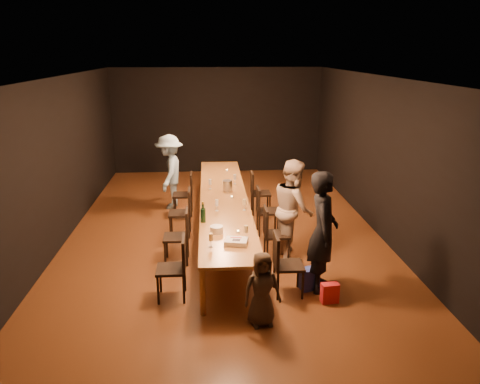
{
  "coord_description": "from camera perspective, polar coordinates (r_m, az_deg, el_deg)",
  "views": [
    {
      "loc": [
        -0.3,
        -8.53,
        3.45
      ],
      "look_at": [
        0.28,
        -0.48,
        1.0
      ],
      "focal_mm": 35.0,
      "sensor_mm": 36.0,
      "label": 1
    }
  ],
  "objects": [
    {
      "name": "gift_bag_blue",
      "position": [
        7.21,
        8.45,
        -10.4
      ],
      "size": [
        0.31,
        0.25,
        0.33
      ],
      "primitive_type": "cube",
      "rotation": [
        0.0,
        0.0,
        0.32
      ],
      "color": "#263BA6",
      "rests_on": "ground"
    },
    {
      "name": "table",
      "position": [
        8.97,
        -1.97,
        -0.98
      ],
      "size": [
        0.9,
        6.0,
        0.75
      ],
      "color": "#915D2A",
      "rests_on": "ground"
    },
    {
      "name": "tealight_far",
      "position": [
        10.91,
        -1.6,
        2.64
      ],
      "size": [
        0.05,
        0.05,
        0.03
      ],
      "primitive_type": "cylinder",
      "color": "#B2B7B2",
      "rests_on": "table"
    },
    {
      "name": "woman_birthday",
      "position": [
        6.96,
        10.07,
        -4.78
      ],
      "size": [
        0.56,
        0.74,
        1.82
      ],
      "primitive_type": "imported",
      "rotation": [
        0.0,
        0.0,
        1.37
      ],
      "color": "black",
      "rests_on": "ground"
    },
    {
      "name": "chair_left_2",
      "position": [
        9.05,
        -7.35,
        -2.51
      ],
      "size": [
        0.42,
        0.42,
        0.93
      ],
      "primitive_type": null,
      "rotation": [
        0.0,
        0.0,
        1.57
      ],
      "color": "black",
      "rests_on": "ground"
    },
    {
      "name": "champagne_bottle",
      "position": [
        7.65,
        -4.53,
        -2.43
      ],
      "size": [
        0.1,
        0.1,
        0.35
      ],
      "primitive_type": null,
      "rotation": [
        0.0,
        0.0,
        -0.21
      ],
      "color": "black",
      "rests_on": "table"
    },
    {
      "name": "wineglass_1",
      "position": [
        7.0,
        0.74,
        -4.89
      ],
      "size": [
        0.06,
        0.06,
        0.21
      ],
      "primitive_type": null,
      "color": "beige",
      "rests_on": "table"
    },
    {
      "name": "man_blue",
      "position": [
        10.61,
        -8.56,
        2.44
      ],
      "size": [
        0.72,
        1.14,
        1.67
      ],
      "primitive_type": "imported",
      "rotation": [
        0.0,
        0.0,
        -1.67
      ],
      "color": "#93BFE3",
      "rests_on": "ground"
    },
    {
      "name": "chair_left_3",
      "position": [
        10.19,
        -7.0,
        -0.27
      ],
      "size": [
        0.42,
        0.42,
        0.93
      ],
      "primitive_type": null,
      "rotation": [
        0.0,
        0.0,
        1.57
      ],
      "color": "black",
      "rests_on": "ground"
    },
    {
      "name": "chair_right_1",
      "position": [
        8.0,
        4.5,
        -5.09
      ],
      "size": [
        0.42,
        0.42,
        0.93
      ],
      "primitive_type": null,
      "rotation": [
        0.0,
        0.0,
        -1.57
      ],
      "color": "black",
      "rests_on": "ground"
    },
    {
      "name": "wineglass_5",
      "position": [
        9.82,
        -0.63,
        1.56
      ],
      "size": [
        0.06,
        0.06,
        0.21
      ],
      "primitive_type": null,
      "color": "silver",
      "rests_on": "table"
    },
    {
      "name": "ground",
      "position": [
        9.21,
        -1.93,
        -5.14
      ],
      "size": [
        10.0,
        10.0,
        0.0
      ],
      "primitive_type": "plane",
      "color": "#422410",
      "rests_on": "ground"
    },
    {
      "name": "woman_tan",
      "position": [
        8.05,
        6.51,
        -2.01
      ],
      "size": [
        0.7,
        0.87,
        1.71
      ],
      "primitive_type": "imported",
      "rotation": [
        0.0,
        0.0,
        1.63
      ],
      "color": "beige",
      "rests_on": "ground"
    },
    {
      "name": "chair_right_3",
      "position": [
        10.24,
        2.54,
        -0.08
      ],
      "size": [
        0.42,
        0.42,
        0.93
      ],
      "primitive_type": null,
      "rotation": [
        0.0,
        0.0,
        -1.57
      ],
      "color": "black",
      "rests_on": "ground"
    },
    {
      "name": "wineglass_2",
      "position": [
        8.19,
        -2.85,
        -1.63
      ],
      "size": [
        0.06,
        0.06,
        0.21
      ],
      "primitive_type": null,
      "color": "silver",
      "rests_on": "table"
    },
    {
      "name": "tealight_near",
      "position": [
        7.25,
        -0.24,
        -4.87
      ],
      "size": [
        0.05,
        0.05,
        0.03
      ],
      "primitive_type": "cylinder",
      "color": "#B2B7B2",
      "rests_on": "table"
    },
    {
      "name": "ice_bucket",
      "position": [
        9.36,
        -1.55,
        0.79
      ],
      "size": [
        0.22,
        0.22,
        0.21
      ],
      "primitive_type": "cylinder",
      "rotation": [
        0.0,
        0.0,
        0.14
      ],
      "color": "#B4B3B8",
      "rests_on": "table"
    },
    {
      "name": "room_shell",
      "position": [
        8.64,
        -2.07,
        7.73
      ],
      "size": [
        6.04,
        10.04,
        3.02
      ],
      "color": "black",
      "rests_on": "ground"
    },
    {
      "name": "tealight_mid",
      "position": [
        8.92,
        -1.01,
        -0.64
      ],
      "size": [
        0.05,
        0.05,
        0.03
      ],
      "primitive_type": "cylinder",
      "color": "#B2B7B2",
      "rests_on": "table"
    },
    {
      "name": "plate_stack",
      "position": [
        7.23,
        -2.88,
        -4.6
      ],
      "size": [
        0.23,
        0.23,
        0.11
      ],
      "primitive_type": "cylinder",
      "rotation": [
        0.0,
        0.0,
        0.17
      ],
      "color": "white",
      "rests_on": "table"
    },
    {
      "name": "wineglass_4",
      "position": [
        9.49,
        -3.67,
        0.96
      ],
      "size": [
        0.06,
        0.06,
        0.21
      ],
      "primitive_type": null,
      "color": "silver",
      "rests_on": "table"
    },
    {
      "name": "birthday_cake",
      "position": [
        6.83,
        -0.46,
        -6.07
      ],
      "size": [
        0.37,
        0.32,
        0.08
      ],
      "rotation": [
        0.0,
        0.0,
        -0.21
      ],
      "color": "white",
      "rests_on": "table"
    },
    {
      "name": "wineglass_3",
      "position": [
        8.21,
        0.53,
        -1.56
      ],
      "size": [
        0.06,
        0.06,
        0.21
      ],
      "primitive_type": null,
      "color": "beige",
      "rests_on": "table"
    },
    {
      "name": "chair_right_2",
      "position": [
        9.11,
        3.4,
        -2.27
      ],
      "size": [
        0.42,
        0.42,
        0.93
      ],
      "primitive_type": null,
      "rotation": [
        0.0,
        0.0,
        -1.57
      ],
      "color": "black",
      "rests_on": "ground"
    },
    {
      "name": "child",
      "position": [
        6.16,
        2.7,
        -11.74
      ],
      "size": [
        0.54,
        0.4,
        1.01
      ],
      "primitive_type": "imported",
      "rotation": [
        0.0,
        0.0,
        0.18
      ],
      "color": "#3C2E21",
      "rests_on": "ground"
    },
    {
      "name": "wineglass_0",
      "position": [
        6.72,
        -3.56,
        -5.88
      ],
      "size": [
        0.06,
        0.06,
        0.21
      ],
      "primitive_type": null,
      "color": "beige",
      "rests_on": "table"
    },
    {
      "name": "chair_left_0",
      "position": [
        6.84,
        -8.4,
        -9.19
      ],
      "size": [
        0.42,
        0.42,
        0.93
      ],
      "primitive_type": null,
      "rotation": [
        0.0,
        0.0,
        1.57
      ],
      "color": "black",
      "rests_on": "ground"
    },
    {
      "name": "chair_left_1",
      "position": [
        7.93,
        -7.79,
        -5.39
      ],
      "size": [
        0.42,
        0.42,
        0.93
      ],
      "primitive_type": null,
      "rotation": [
        0.0,
        0.0,
        1.57
      ],
      "color": "black",
      "rests_on": "ground"
    },
    {
      "name": "gift_bag_red",
      "position": [
        6.92,
        10.89,
        -12.0
      ],
      "size": [
        0.26,
        0.16,
        0.29
      ],
      "primitive_type": "cube",
      "rotation": [
        0.0,
        0.0,
        0.1
      ],
      "color": "red",
      "rests_on": "ground"
    },
    {
      "name": "chair_right_0",
      "position": [
        6.91,
        5.96,
        -8.8
      ],
      "size": [
        0.42,
        0.42,
        0.93
      ],
      "primitive_type": null,
      "rotation": [
        0.0,
        0.0,
        -1.57
      ],
      "color": "black",
      "rests_on": "ground"
    }
  ]
}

